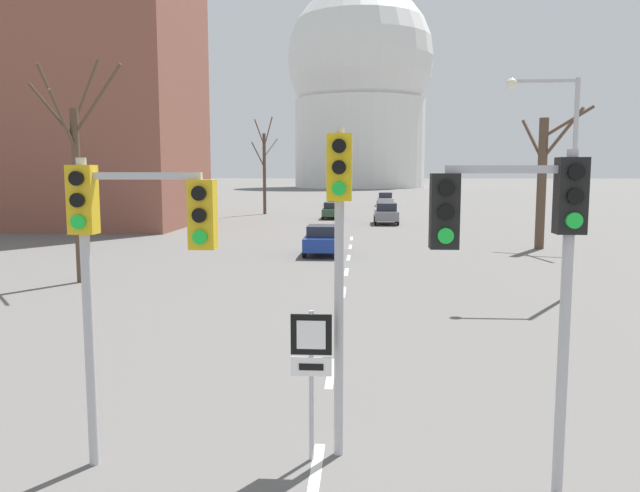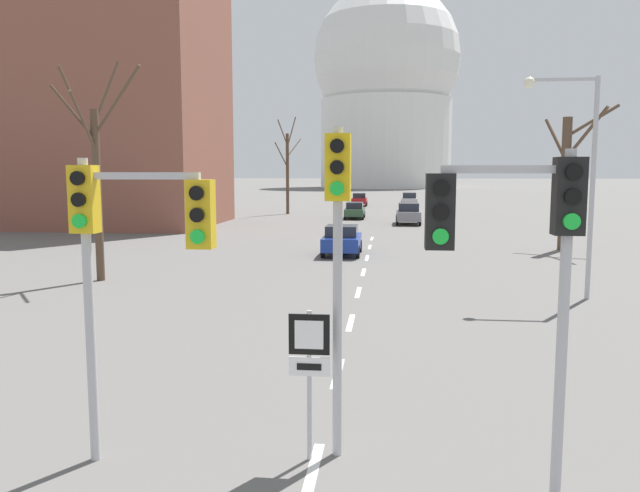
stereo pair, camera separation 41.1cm
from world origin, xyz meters
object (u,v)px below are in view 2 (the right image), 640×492
(street_lamp_right, at_px, (579,161))
(sedan_far_right, at_px, (342,240))
(sedan_near_right, at_px, (409,199))
(sedan_mid_centre, at_px, (408,214))
(route_sign_post, at_px, (309,360))
(sedan_far_left, at_px, (355,210))
(traffic_signal_centre_tall, at_px, (338,230))
(traffic_signal_near_right, at_px, (521,239))
(sedan_near_left, at_px, (359,200))
(traffic_signal_near_left, at_px, (127,235))

(street_lamp_right, height_order, sedan_far_right, street_lamp_right)
(sedan_near_right, bearing_deg, sedan_mid_centre, -91.95)
(sedan_mid_centre, bearing_deg, sedan_near_right, 88.05)
(route_sign_post, bearing_deg, sedan_far_right, 93.07)
(sedan_far_left, relative_size, sedan_far_right, 1.19)
(traffic_signal_centre_tall, xyz_separation_m, traffic_signal_near_right, (2.38, -1.01, 0.01))
(route_sign_post, distance_m, sedan_mid_centre, 42.40)
(sedan_mid_centre, bearing_deg, traffic_signal_near_right, -89.94)
(route_sign_post, bearing_deg, street_lamp_right, 60.11)
(street_lamp_right, xyz_separation_m, sedan_near_left, (-9.83, 56.44, -3.80))
(traffic_signal_centre_tall, relative_size, street_lamp_right, 0.67)
(traffic_signal_centre_tall, relative_size, sedan_far_left, 1.07)
(traffic_signal_centre_tall, bearing_deg, street_lamp_right, 61.03)
(traffic_signal_centre_tall, bearing_deg, sedan_near_left, 92.40)
(traffic_signal_near_right, relative_size, sedan_near_right, 1.08)
(traffic_signal_near_left, height_order, sedan_mid_centre, traffic_signal_near_left)
(street_lamp_right, relative_size, sedan_far_left, 1.60)
(sedan_mid_centre, bearing_deg, route_sign_post, -93.69)
(route_sign_post, relative_size, sedan_mid_centre, 0.54)
(sedan_far_left, bearing_deg, sedan_near_right, 75.53)
(route_sign_post, relative_size, sedan_near_right, 0.54)
(traffic_signal_near_right, xyz_separation_m, route_sign_post, (-2.77, 0.79, -1.90))
(traffic_signal_near_left, distance_m, sedan_near_left, 69.58)
(traffic_signal_near_right, bearing_deg, sedan_far_right, 99.56)
(street_lamp_right, bearing_deg, sedan_mid_centre, 98.86)
(street_lamp_right, relative_size, sedan_far_right, 1.91)
(sedan_near_left, bearing_deg, sedan_far_right, -88.43)
(traffic_signal_near_right, distance_m, sedan_near_left, 70.23)
(sedan_near_right, bearing_deg, traffic_signal_near_right, -90.73)
(traffic_signal_centre_tall, distance_m, traffic_signal_near_right, 2.58)
(traffic_signal_centre_tall, distance_m, route_sign_post, 1.95)
(sedan_near_right, relative_size, sedan_far_left, 0.92)
(traffic_signal_centre_tall, bearing_deg, sedan_near_right, 87.31)
(traffic_signal_near_right, bearing_deg, sedan_near_left, 94.31)
(traffic_signal_centre_tall, relative_size, traffic_signal_near_left, 1.10)
(sedan_near_left, bearing_deg, traffic_signal_centre_tall, -87.60)
(street_lamp_right, xyz_separation_m, sedan_far_right, (-8.57, 10.24, -3.82))
(sedan_near_right, bearing_deg, route_sign_post, -93.01)
(traffic_signal_centre_tall, xyz_separation_m, route_sign_post, (-0.39, -0.22, -1.89))
(traffic_signal_near_right, distance_m, sedan_mid_centre, 43.16)
(route_sign_post, distance_m, sedan_near_right, 69.97)
(sedan_far_left, bearing_deg, sedan_far_right, -88.40)
(traffic_signal_centre_tall, height_order, traffic_signal_near_left, traffic_signal_centre_tall)
(traffic_signal_near_right, relative_size, sedan_far_right, 1.18)
(route_sign_post, bearing_deg, traffic_signal_centre_tall, 29.45)
(traffic_signal_centre_tall, bearing_deg, route_sign_post, -150.55)
(sedan_near_right, bearing_deg, traffic_signal_centre_tall, -92.69)
(sedan_near_left, xyz_separation_m, sedan_far_right, (1.26, -46.20, -0.03))
(street_lamp_right, bearing_deg, traffic_signal_near_right, -108.61)
(sedan_near_left, height_order, sedan_far_left, sedan_near_left)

